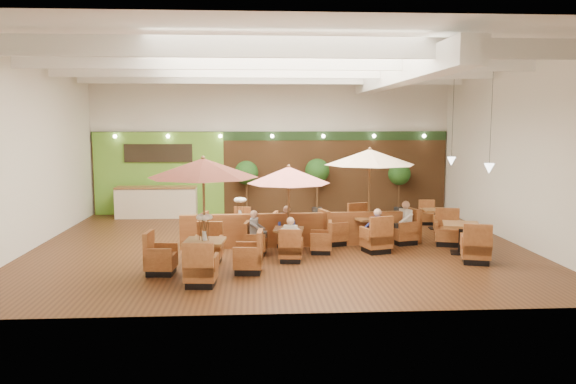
{
  "coord_description": "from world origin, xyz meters",
  "views": [
    {
      "loc": [
        -0.71,
        -16.14,
        3.55
      ],
      "look_at": [
        0.3,
        0.5,
        1.5
      ],
      "focal_mm": 35.0,
      "sensor_mm": 36.0,
      "label": 1
    }
  ],
  "objects": [
    {
      "name": "diner_0",
      "position": [
        0.21,
        -2.04,
        0.73
      ],
      "size": [
        0.37,
        0.32,
        0.71
      ],
      "rotation": [
        0.0,
        0.0,
        -0.16
      ],
      "color": "silver",
      "rests_on": "ground"
    },
    {
      "name": "table_4",
      "position": [
        4.91,
        -1.41,
        0.4
      ],
      "size": [
        1.17,
        2.98,
        1.06
      ],
      "rotation": [
        0.0,
        0.0,
        -0.28
      ],
      "color": "brown",
      "rests_on": "ground"
    },
    {
      "name": "diner_2",
      "position": [
        -0.68,
        -1.15,
        0.74
      ],
      "size": [
        0.31,
        0.37,
        0.75
      ],
      "rotation": [
        0.0,
        0.0,
        4.65
      ],
      "color": "slate",
      "rests_on": "ground"
    },
    {
      "name": "booth_divider",
      "position": [
        0.7,
        -0.23,
        0.49
      ],
      "size": [
        7.05,
        0.57,
        0.98
      ],
      "primitive_type": "cube",
      "rotation": [
        0.0,
        0.0,
        0.06
      ],
      "color": "brown",
      "rests_on": "ground"
    },
    {
      "name": "table_3",
      "position": [
        -1.15,
        0.88,
        0.41
      ],
      "size": [
        2.37,
        2.37,
        1.45
      ],
      "rotation": [
        0.0,
        0.0,
        -0.23
      ],
      "color": "brown",
      "rests_on": "ground"
    },
    {
      "name": "topiary_2",
      "position": [
        4.94,
        5.3,
        1.51
      ],
      "size": [
        0.87,
        0.87,
        2.02
      ],
      "color": "black",
      "rests_on": "ground"
    },
    {
      "name": "table_1",
      "position": [
        0.21,
        -1.15,
        1.68
      ],
      "size": [
        2.43,
        2.43,
        2.45
      ],
      "rotation": [
        0.0,
        0.0,
        -0.13
      ],
      "color": "brown",
      "rests_on": "ground"
    },
    {
      "name": "room",
      "position": [
        0.25,
        1.22,
        3.63
      ],
      "size": [
        14.04,
        14.0,
        5.52
      ],
      "color": "#381E0F",
      "rests_on": "ground"
    },
    {
      "name": "diner_1",
      "position": [
        0.21,
        -0.26,
        0.73
      ],
      "size": [
        0.37,
        0.3,
        0.73
      ],
      "rotation": [
        0.0,
        0.0,
        3.05
      ],
      "color": "#2539A2",
      "rests_on": "ground"
    },
    {
      "name": "diner_3",
      "position": [
        2.64,
        -1.14,
        0.75
      ],
      "size": [
        0.42,
        0.39,
        0.77
      ],
      "rotation": [
        0.0,
        0.0,
        0.34
      ],
      "color": "#2539A2",
      "rests_on": "ground"
    },
    {
      "name": "table_0",
      "position": [
        -1.89,
        -3.07,
        1.88
      ],
      "size": [
        2.78,
        2.78,
        2.8
      ],
      "rotation": [
        0.0,
        0.0,
        -0.09
      ],
      "color": "brown",
      "rests_on": "ground"
    },
    {
      "name": "diner_4",
      "position": [
        3.68,
        -0.09,
        0.77
      ],
      "size": [
        0.38,
        0.44,
        0.82
      ],
      "rotation": [
        0.0,
        0.0,
        1.79
      ],
      "color": "silver",
      "rests_on": "ground"
    },
    {
      "name": "service_counter",
      "position": [
        -4.4,
        5.1,
        0.58
      ],
      "size": [
        3.0,
        0.75,
        1.18
      ],
      "color": "beige",
      "rests_on": "ground"
    },
    {
      "name": "table_5",
      "position": [
        5.4,
        2.2,
        0.32
      ],
      "size": [
        0.81,
        2.28,
        0.84
      ],
      "rotation": [
        0.0,
        0.0,
        -0.08
      ],
      "color": "brown",
      "rests_on": "ground"
    },
    {
      "name": "topiary_1",
      "position": [
        1.72,
        5.3,
        1.64
      ],
      "size": [
        0.94,
        0.94,
        2.19
      ],
      "color": "black",
      "rests_on": "ground"
    },
    {
      "name": "table_2",
      "position": [
        2.64,
        -0.09,
        1.93
      ],
      "size": [
        2.94,
        2.94,
        2.86
      ],
      "rotation": [
        0.0,
        0.0,
        0.28
      ],
      "color": "brown",
      "rests_on": "ground"
    },
    {
      "name": "topiary_0",
      "position": [
        -1.01,
        5.3,
        1.58
      ],
      "size": [
        0.91,
        0.91,
        2.12
      ],
      "color": "black",
      "rests_on": "ground"
    }
  ]
}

